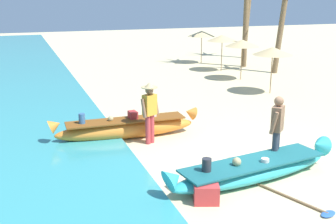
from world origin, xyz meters
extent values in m
plane|color=beige|center=(0.00, 0.00, 0.00)|extent=(80.00, 80.00, 0.00)
ellipsoid|color=#33B2BC|center=(-0.57, -0.84, 0.21)|extent=(4.16, 1.39, 0.42)
cone|color=#33B2BC|center=(1.41, -0.56, 0.47)|extent=(0.50, 0.55, 0.56)
cone|color=#33B2BC|center=(-2.54, -1.12, 0.47)|extent=(0.50, 0.55, 0.56)
cube|color=#1C6267|center=(-0.57, -0.84, 0.42)|extent=(3.52, 1.31, 0.04)
cylinder|color=#2D2D33|center=(-1.76, -0.95, 0.57)|extent=(0.20, 0.20, 0.30)
sphere|color=tan|center=(-1.02, -0.89, 0.51)|extent=(0.19, 0.19, 0.19)
cylinder|color=silver|center=(-0.35, -0.95, 0.47)|extent=(0.18, 0.18, 0.10)
ellipsoid|color=orange|center=(-2.48, 2.83, 0.27)|extent=(3.99, 0.73, 0.53)
cone|color=orange|center=(-0.54, 2.78, 0.58)|extent=(0.40, 0.39, 0.46)
cone|color=orange|center=(-4.41, 2.87, 0.58)|extent=(0.40, 0.39, 0.46)
cube|color=brown|center=(-2.48, 2.83, 0.53)|extent=(3.36, 0.73, 0.04)
cylinder|color=#386699|center=(-3.70, 2.88, 0.68)|extent=(0.18, 0.18, 0.30)
sphere|color=tan|center=(-2.91, 2.86, 0.61)|extent=(0.15, 0.15, 0.15)
cube|color=#B73333|center=(-2.26, 2.89, 0.64)|extent=(0.24, 0.33, 0.22)
cylinder|color=silver|center=(-1.65, 2.87, 0.58)|extent=(0.18, 0.18, 0.10)
cylinder|color=#B2383D|center=(-1.91, 2.23, 0.41)|extent=(0.14, 0.14, 0.81)
cylinder|color=#B2383D|center=(-2.04, 2.17, 0.41)|extent=(0.14, 0.14, 0.81)
cube|color=gold|center=(-1.98, 2.20, 1.09)|extent=(0.42, 0.35, 0.56)
cylinder|color=brown|center=(-1.76, 2.28, 1.04)|extent=(0.16, 0.21, 0.51)
cylinder|color=brown|center=(-2.18, 2.08, 1.04)|extent=(0.16, 0.21, 0.51)
sphere|color=brown|center=(-1.98, 2.20, 1.49)|extent=(0.22, 0.22, 0.22)
cylinder|color=tan|center=(-1.98, 2.20, 1.57)|extent=(0.44, 0.44, 0.02)
cone|color=tan|center=(-1.98, 2.20, 1.64)|extent=(0.26, 0.26, 0.12)
cylinder|color=#333842|center=(0.24, -0.43, 0.45)|extent=(0.14, 0.14, 0.90)
cylinder|color=#333842|center=(0.35, -0.34, 0.45)|extent=(0.14, 0.14, 0.90)
cube|color=brown|center=(0.30, -0.38, 1.20)|extent=(0.42, 0.40, 0.59)
cylinder|color=brown|center=(0.11, -0.52, 1.15)|extent=(0.20, 0.21, 0.54)
cylinder|color=brown|center=(0.45, -0.21, 1.15)|extent=(0.20, 0.21, 0.54)
sphere|color=brown|center=(0.30, -0.38, 1.61)|extent=(0.22, 0.22, 0.22)
cylinder|color=#8E6B47|center=(4.55, 6.26, 0.95)|extent=(0.04, 0.04, 1.90)
cone|color=tan|center=(4.55, 6.26, 1.75)|extent=(1.60, 1.60, 0.32)
cylinder|color=#8E6B47|center=(4.84, 9.21, 0.95)|extent=(0.04, 0.04, 1.90)
cone|color=tan|center=(4.84, 9.21, 1.75)|extent=(1.60, 1.60, 0.32)
cylinder|color=#8E6B47|center=(5.07, 11.70, 0.95)|extent=(0.04, 0.04, 1.90)
cone|color=tan|center=(5.07, 11.70, 1.75)|extent=(1.60, 1.60, 0.32)
cylinder|color=#8E6B47|center=(5.13, 14.43, 0.95)|extent=(0.04, 0.04, 1.90)
cone|color=tan|center=(5.13, 14.43, 1.75)|extent=(1.60, 1.60, 0.32)
cylinder|color=brown|center=(8.81, 15.56, 2.42)|extent=(0.53, 0.28, 4.85)
cylinder|color=brown|center=(7.63, 10.20, 2.28)|extent=(0.70, 0.28, 4.59)
cylinder|color=brown|center=(6.90, 12.50, 3.33)|extent=(0.33, 0.28, 6.66)
cube|color=#C63838|center=(-1.97, -1.42, 0.19)|extent=(0.59, 0.52, 0.38)
cylinder|color=#8E6B47|center=(-0.34, -1.85, 0.03)|extent=(0.61, 1.63, 0.05)
ellipsoid|color=#2D60B7|center=(-0.06, -2.66, 0.03)|extent=(0.41, 0.31, 0.03)
camera|label=1|loc=(-5.22, -8.12, 3.93)|focal=44.53mm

